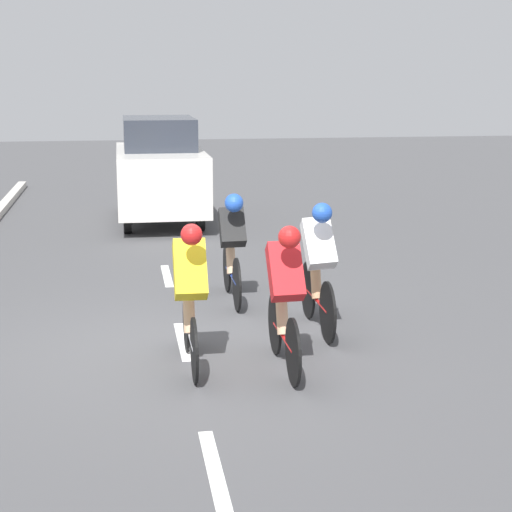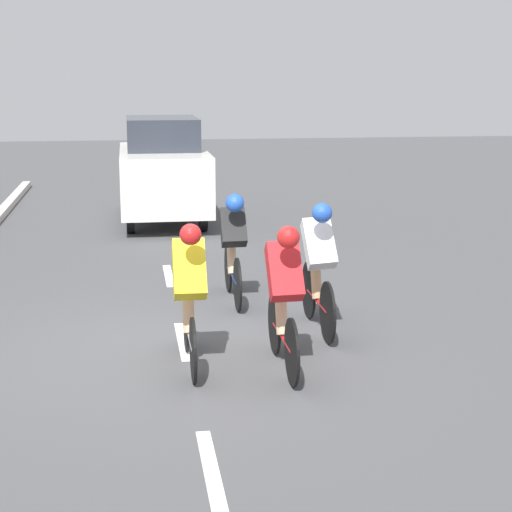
% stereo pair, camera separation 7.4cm
% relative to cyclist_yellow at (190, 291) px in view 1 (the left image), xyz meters
% --- Properties ---
extents(ground_plane, '(60.00, 60.00, 0.00)m').
position_rel_cyclist_yellow_xyz_m(ground_plane, '(0.02, -0.59, -0.80)').
color(ground_plane, '#4C4C4F').
extents(lane_stripe_near, '(0.12, 1.40, 0.01)m').
position_rel_cyclist_yellow_xyz_m(lane_stripe_near, '(0.02, 2.31, -0.80)').
color(lane_stripe_near, white).
rests_on(lane_stripe_near, ground).
extents(lane_stripe_mid, '(0.12, 1.40, 0.01)m').
position_rel_cyclist_yellow_xyz_m(lane_stripe_mid, '(0.02, -0.89, -0.80)').
color(lane_stripe_mid, white).
rests_on(lane_stripe_mid, ground).
extents(lane_stripe_far, '(0.12, 1.40, 0.01)m').
position_rel_cyclist_yellow_xyz_m(lane_stripe_far, '(0.02, -4.09, -0.80)').
color(lane_stripe_far, white).
rests_on(lane_stripe_far, ground).
extents(cyclist_yellow, '(0.33, 1.64, 1.53)m').
position_rel_cyclist_yellow_xyz_m(cyclist_yellow, '(0.00, 0.00, 0.00)').
color(cyclist_yellow, black).
rests_on(cyclist_yellow, ground).
extents(cyclist_white, '(0.36, 1.71, 1.55)m').
position_rel_cyclist_yellow_xyz_m(cyclist_white, '(-1.55, -1.02, 0.01)').
color(cyclist_white, black).
rests_on(cyclist_white, ground).
extents(cyclist_black, '(0.33, 1.69, 1.47)m').
position_rel_cyclist_yellow_xyz_m(cyclist_black, '(-0.75, -2.47, -0.03)').
color(cyclist_black, black).
rests_on(cyclist_black, ground).
extents(cyclist_red, '(0.33, 1.65, 1.53)m').
position_rel_cyclist_yellow_xyz_m(cyclist_red, '(-0.92, 0.24, -0.00)').
color(cyclist_red, black).
rests_on(cyclist_red, ground).
extents(support_car, '(1.70, 3.88, 2.07)m').
position_rel_cyclist_yellow_xyz_m(support_car, '(-0.13, -8.91, 0.24)').
color(support_car, black).
rests_on(support_car, ground).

